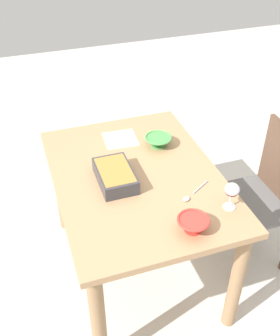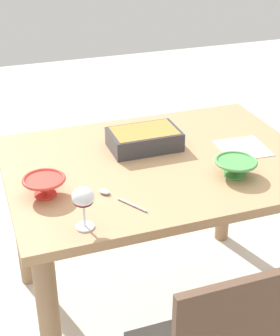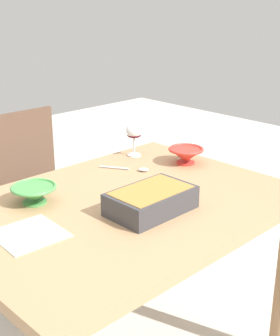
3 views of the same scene
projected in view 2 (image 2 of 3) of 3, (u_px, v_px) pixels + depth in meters
ground_plane at (156, 304)px, 2.42m from camera, size 8.00×8.00×0.00m
dining_table at (158, 188)px, 2.11m from camera, size 1.21×0.89×0.77m
wine_glass at (83, 200)px, 1.59m from camera, size 0.07×0.07×0.15m
casserole_dish at (144, 138)px, 2.13m from camera, size 0.29×0.18×0.08m
mixing_bowl at (45, 185)px, 1.80m from camera, size 0.15×0.15×0.07m
small_bowl at (236, 167)px, 1.92m from camera, size 0.16×0.16×0.07m
serving_spoon at (113, 195)px, 1.80m from camera, size 0.13×0.19×0.01m
napkin at (243, 148)px, 2.14m from camera, size 0.21×0.21×0.00m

